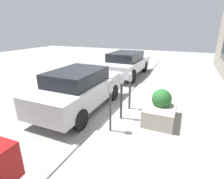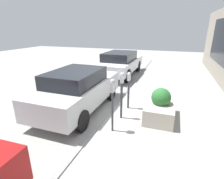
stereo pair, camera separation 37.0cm
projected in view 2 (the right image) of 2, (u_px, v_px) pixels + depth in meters
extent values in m
plane|color=#999993|center=(108.00, 116.00, 6.15)|extent=(40.00, 40.00, 0.00)
cube|color=gray|center=(106.00, 115.00, 6.17)|extent=(24.50, 0.16, 0.04)
cylinder|color=#38383D|center=(112.00, 112.00, 5.05)|extent=(0.06, 0.06, 1.23)
cube|color=#B7B7BC|center=(112.00, 87.00, 4.80)|extent=(0.18, 0.09, 0.30)
sphere|color=gray|center=(112.00, 82.00, 4.75)|extent=(0.15, 0.15, 0.15)
cylinder|color=#38383D|center=(121.00, 101.00, 5.80)|extent=(0.08, 0.08, 1.25)
cube|color=#B7B7BC|center=(122.00, 79.00, 5.55)|extent=(0.16, 0.09, 0.27)
sphere|color=gray|center=(122.00, 75.00, 5.51)|extent=(0.14, 0.14, 0.14)
cylinder|color=#38383D|center=(128.00, 95.00, 6.57)|extent=(0.08, 0.08, 1.10)
cube|color=#B7B7BC|center=(129.00, 77.00, 6.35)|extent=(0.18, 0.09, 0.24)
sphere|color=gray|center=(129.00, 74.00, 6.31)|extent=(0.15, 0.15, 0.15)
cube|color=#B2A899|center=(160.00, 111.00, 5.89)|extent=(1.54, 0.94, 0.55)
sphere|color=#28662D|center=(161.00, 98.00, 5.73)|extent=(0.64, 0.64, 0.64)
cube|color=#B7B7BC|center=(79.00, 92.00, 6.44)|extent=(4.14, 1.75, 0.73)
cube|color=black|center=(75.00, 77.00, 6.10)|extent=(2.15, 1.54, 0.48)
cylinder|color=black|center=(111.00, 92.00, 7.45)|extent=(0.65, 0.21, 0.65)
cylinder|color=black|center=(78.00, 88.00, 7.95)|extent=(0.65, 0.21, 0.65)
cylinder|color=black|center=(82.00, 120.00, 5.18)|extent=(0.65, 0.21, 0.65)
cylinder|color=black|center=(38.00, 112.00, 5.68)|extent=(0.65, 0.21, 0.65)
cube|color=silver|center=(120.00, 65.00, 11.27)|extent=(4.72, 1.97, 0.63)
cube|color=black|center=(120.00, 56.00, 10.91)|extent=(2.47, 1.70, 0.50)
cylinder|color=black|center=(138.00, 66.00, 12.39)|extent=(0.76, 0.23, 0.76)
cylinder|color=black|center=(115.00, 64.00, 12.94)|extent=(0.76, 0.23, 0.76)
cylinder|color=black|center=(128.00, 76.00, 9.81)|extent=(0.76, 0.23, 0.76)
cylinder|color=black|center=(99.00, 73.00, 10.35)|extent=(0.76, 0.23, 0.76)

